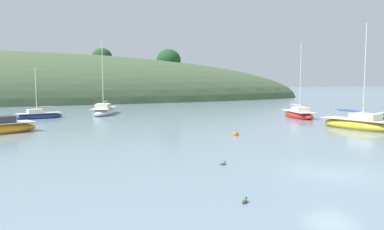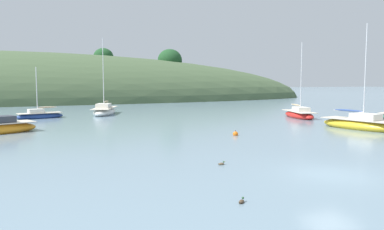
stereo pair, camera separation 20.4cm
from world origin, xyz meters
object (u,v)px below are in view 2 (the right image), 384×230
(sailboat_white_near, at_px, (105,111))
(sailboat_black_sloop, at_px, (40,115))
(sailboat_yellow_far, at_px, (299,114))
(mooring_buoy_channel, at_px, (367,119))
(duck_trailing, at_px, (242,202))
(duck_lone_right, at_px, (221,164))
(sailboat_teal_outer, at_px, (360,124))
(mooring_buoy_inner, at_px, (235,134))

(sailboat_white_near, xyz_separation_m, sailboat_black_sloop, (-8.05, -2.72, -0.10))
(sailboat_yellow_far, xyz_separation_m, mooring_buoy_channel, (5.25, -5.45, -0.29))
(sailboat_black_sloop, bearing_deg, sailboat_yellow_far, -18.44)
(mooring_buoy_channel, bearing_deg, duck_trailing, -141.54)
(duck_trailing, relative_size, duck_lone_right, 0.88)
(sailboat_yellow_far, distance_m, sailboat_teal_outer, 11.18)
(sailboat_teal_outer, distance_m, duck_trailing, 25.92)
(sailboat_white_near, relative_size, sailboat_black_sloop, 1.65)
(sailboat_white_near, distance_m, mooring_buoy_inner, 25.00)
(sailboat_black_sloop, distance_m, mooring_buoy_channel, 38.53)
(sailboat_yellow_far, xyz_separation_m, mooring_buoy_inner, (-14.13, -10.99, -0.29))
(mooring_buoy_channel, relative_size, duck_trailing, 1.45)
(sailboat_white_near, height_order, sailboat_yellow_far, sailboat_white_near)
(sailboat_white_near, relative_size, mooring_buoy_channel, 19.35)
(sailboat_black_sloop, height_order, mooring_buoy_inner, sailboat_black_sloop)
(sailboat_white_near, bearing_deg, mooring_buoy_channel, -33.74)
(duck_trailing, bearing_deg, mooring_buoy_inner, 64.43)
(sailboat_white_near, xyz_separation_m, duck_lone_right, (2.21, -33.46, -0.40))
(mooring_buoy_inner, distance_m, duck_lone_right, 11.25)
(sailboat_teal_outer, xyz_separation_m, duck_lone_right, (-18.63, -9.59, -0.40))
(sailboat_white_near, height_order, sailboat_teal_outer, sailboat_white_near)
(mooring_buoy_inner, relative_size, duck_trailing, 1.45)
(sailboat_yellow_far, xyz_separation_m, sailboat_teal_outer, (-1.15, -11.12, 0.04))
(mooring_buoy_inner, bearing_deg, sailboat_yellow_far, 37.87)
(duck_trailing, bearing_deg, sailboat_white_near, 90.38)
(sailboat_yellow_far, relative_size, mooring_buoy_channel, 17.38)
(duck_lone_right, bearing_deg, sailboat_black_sloop, 108.46)
(mooring_buoy_inner, bearing_deg, sailboat_teal_outer, -0.60)
(mooring_buoy_channel, bearing_deg, mooring_buoy_inner, -164.05)
(mooring_buoy_inner, xyz_separation_m, duck_lone_right, (-5.66, -9.73, -0.07))
(sailboat_teal_outer, height_order, duck_lone_right, sailboat_teal_outer)
(sailboat_yellow_far, bearing_deg, duck_trailing, -128.95)
(sailboat_teal_outer, xyz_separation_m, mooring_buoy_channel, (6.39, 5.67, -0.33))
(sailboat_teal_outer, relative_size, mooring_buoy_channel, 18.68)
(duck_lone_right, bearing_deg, duck_trailing, -107.52)
(sailboat_teal_outer, bearing_deg, duck_lone_right, -152.76)
(sailboat_white_near, relative_size, duck_lone_right, 24.55)
(sailboat_yellow_far, relative_size, duck_lone_right, 22.05)
(sailboat_black_sloop, height_order, mooring_buoy_channel, sailboat_black_sloop)
(sailboat_yellow_far, height_order, sailboat_black_sloop, sailboat_yellow_far)
(sailboat_teal_outer, bearing_deg, mooring_buoy_inner, 179.40)
(sailboat_yellow_far, xyz_separation_m, duck_lone_right, (-19.78, -20.72, -0.36))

